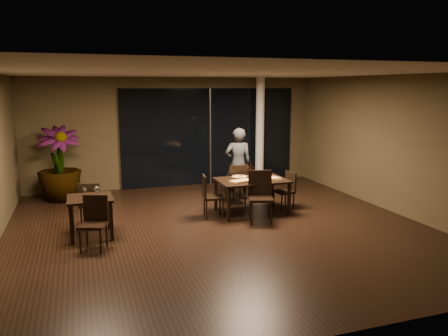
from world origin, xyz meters
TOP-DOWN VIEW (x-y plane):
  - ground at (0.00, 0.00)m, footprint 8.00×8.00m
  - wall_back at (0.00, 4.05)m, footprint 8.00×0.10m
  - wall_front at (0.00, -4.05)m, footprint 8.00×0.10m
  - wall_right at (4.05, 0.00)m, footprint 0.10×8.00m
  - ceiling at (0.00, 0.00)m, footprint 8.00×8.00m
  - window_panel at (1.00, 3.96)m, footprint 5.00×0.06m
  - column at (2.40, 3.65)m, footprint 0.24×0.24m
  - main_table at (1.00, 0.80)m, footprint 1.50×1.00m
  - side_table at (-2.40, 0.30)m, footprint 0.80×0.80m
  - chair_main_far at (0.93, 1.55)m, footprint 0.45×0.45m
  - chair_main_near at (0.94, 0.18)m, footprint 0.61×0.61m
  - chair_main_left at (0.03, 0.77)m, footprint 0.48×0.48m
  - chair_main_right at (1.89, 0.87)m, footprint 0.44×0.44m
  - chair_side_far at (-2.39, 0.93)m, footprint 0.47×0.47m
  - chair_side_near at (-2.36, -0.34)m, footprint 0.54×0.54m
  - diner at (1.12, 1.99)m, footprint 0.68×0.53m
  - potted_plant at (-3.01, 3.30)m, footprint 1.13×1.13m
  - pizza_board_left at (0.69, 0.63)m, footprint 0.57×0.40m
  - pizza_board_right at (1.31, 0.66)m, footprint 0.64×0.35m
  - oblong_pizza_left at (0.69, 0.63)m, footprint 0.49×0.32m
  - oblong_pizza_right at (1.31, 0.66)m, footprint 0.59×0.37m
  - round_pizza at (0.83, 1.12)m, footprint 0.33×0.33m
  - bottle_a at (0.95, 0.85)m, footprint 0.07×0.07m
  - bottle_b at (1.06, 0.81)m, footprint 0.06×0.06m
  - bottle_c at (1.02, 0.92)m, footprint 0.07×0.07m
  - tumbler_left at (0.79, 0.89)m, footprint 0.07×0.07m
  - tumbler_right at (1.19, 0.94)m, footprint 0.07×0.07m
  - napkin_near at (1.50, 0.70)m, footprint 0.20×0.15m
  - napkin_far at (1.50, 0.97)m, footprint 0.20×0.14m
  - wine_glass_a at (-2.49, 0.40)m, footprint 0.07×0.07m
  - wine_glass_b at (-2.27, 0.24)m, footprint 0.09×0.09m
  - side_napkin at (-2.32, 0.11)m, footprint 0.21×0.17m

SIDE VIEW (x-z plane):
  - ground at x=0.00m, z-range 0.00..0.00m
  - chair_main_right at x=1.89m, z-range 0.05..0.89m
  - chair_side_far at x=-2.39m, z-range 0.05..0.95m
  - chair_main_left at x=0.03m, z-range 0.05..0.96m
  - chair_side_near at x=-2.36m, z-range 0.05..0.97m
  - chair_main_far at x=0.93m, z-range 0.06..1.02m
  - chair_main_near at x=0.94m, z-range 0.06..1.11m
  - side_table at x=-2.40m, z-range 0.25..1.00m
  - main_table at x=1.00m, z-range 0.30..1.05m
  - pizza_board_left at x=0.69m, z-range 0.75..0.76m
  - pizza_board_right at x=1.31m, z-range 0.75..0.76m
  - round_pizza at x=0.83m, z-range 0.75..0.76m
  - napkin_near at x=1.50m, z-range 0.75..0.76m
  - napkin_far at x=1.50m, z-range 0.75..0.76m
  - side_napkin at x=-2.32m, z-range 0.75..0.76m
  - oblong_pizza_left at x=0.69m, z-range 0.77..0.78m
  - oblong_pizza_right at x=1.31m, z-range 0.77..0.78m
  - tumbler_right at x=1.19m, z-range 0.75..0.83m
  - tumbler_left at x=0.79m, z-range 0.75..0.84m
  - wine_glass_a at x=-2.49m, z-range 0.75..0.91m
  - wine_glass_b at x=-2.27m, z-range 0.75..0.94m
  - diner at x=1.12m, z-range 0.00..1.77m
  - bottle_b at x=1.06m, z-range 0.75..1.03m
  - potted_plant at x=-3.01m, z-range 0.00..1.81m
  - bottle_a at x=0.95m, z-range 0.75..1.07m
  - bottle_c at x=1.02m, z-range 0.75..1.08m
  - window_panel at x=1.00m, z-range 0.00..2.70m
  - wall_back at x=0.00m, z-range 0.00..3.00m
  - wall_front at x=0.00m, z-range 0.00..3.00m
  - wall_right at x=4.05m, z-range 0.00..3.00m
  - column at x=2.40m, z-range 0.00..3.00m
  - ceiling at x=0.00m, z-range 3.00..3.04m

